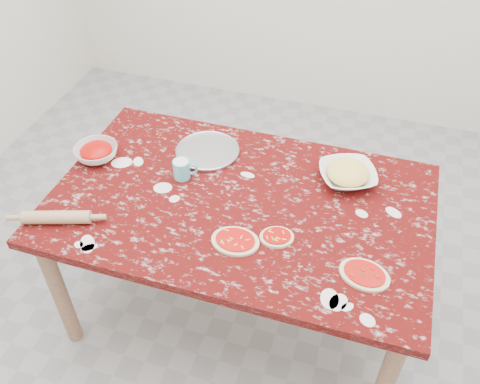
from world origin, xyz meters
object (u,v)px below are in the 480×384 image
worktable (240,215)px  rolling_pin (57,217)px  pizza_tray (208,151)px  sauce_bowl (97,153)px  flour_mug (182,169)px  cheese_bowl (347,176)px

worktable → rolling_pin: bearing=-152.6°
pizza_tray → sauce_bowl: bearing=-157.7°
rolling_pin → sauce_bowl: bearing=97.5°
pizza_tray → flour_mug: size_ratio=2.68×
pizza_tray → cheese_bowl: bearing=-0.4°
cheese_bowl → sauce_bowl: bearing=-170.5°
worktable → flour_mug: 0.33m
pizza_tray → cheese_bowl: 0.66m
pizza_tray → rolling_pin: rolling_pin is taller
pizza_tray → sauce_bowl: (-0.47, -0.19, 0.03)m
flour_mug → rolling_pin: size_ratio=0.40×
worktable → rolling_pin: rolling_pin is taller
cheese_bowl → flour_mug: 0.73m
rolling_pin → pizza_tray: bearing=55.8°
pizza_tray → sauce_bowl: 0.51m
pizza_tray → flour_mug: 0.21m
cheese_bowl → rolling_pin: size_ratio=0.89×
worktable → pizza_tray: bearing=132.4°
sauce_bowl → rolling_pin: bearing=-82.5°
worktable → cheese_bowl: cheese_bowl is taller
sauce_bowl → cheese_bowl: sauce_bowl is taller
sauce_bowl → flour_mug: 0.43m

